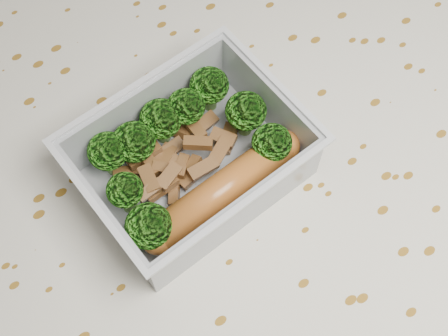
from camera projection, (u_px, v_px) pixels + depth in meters
dining_table at (238, 224)px, 0.58m from camera, size 1.40×0.90×0.75m
tablecloth at (239, 203)px, 0.53m from camera, size 1.46×0.96×0.19m
lunch_container at (192, 163)px, 0.48m from camera, size 0.18×0.14×0.06m
broccoli_florets at (178, 142)px, 0.48m from camera, size 0.15×0.11×0.04m
meat_pile at (176, 160)px, 0.49m from camera, size 0.11×0.07×0.03m
sausage at (222, 190)px, 0.47m from camera, size 0.15×0.03×0.03m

